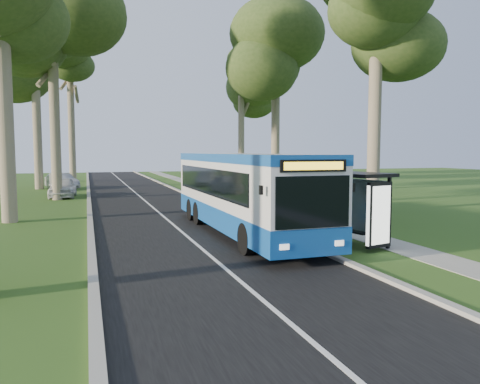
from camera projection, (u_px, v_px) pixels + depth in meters
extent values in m
plane|color=#2D4E18|center=(291.00, 240.00, 17.18)|extent=(120.00, 120.00, 0.00)
cube|color=black|center=(157.00, 211.00, 25.56)|extent=(7.00, 100.00, 0.02)
cube|color=#9E9B93|center=(218.00, 207.00, 26.64)|extent=(0.25, 100.00, 0.12)
cube|color=#9E9B93|center=(90.00, 212.00, 24.47)|extent=(0.25, 100.00, 0.12)
cube|color=white|center=(157.00, 211.00, 25.56)|extent=(0.12, 100.00, 0.00)
cube|color=gray|center=(267.00, 206.00, 27.58)|extent=(1.50, 100.00, 0.02)
cube|color=silver|center=(242.00, 190.00, 18.35)|extent=(2.56, 11.88, 2.82)
cube|color=#10499B|center=(242.00, 215.00, 18.43)|extent=(2.59, 11.91, 0.79)
cube|color=#10499B|center=(242.00, 158.00, 18.24)|extent=(2.59, 11.91, 0.32)
cube|color=black|center=(312.00, 202.00, 12.70)|extent=(2.22, 0.07, 1.43)
cube|color=yellow|center=(313.00, 166.00, 12.58)|extent=(1.78, 0.03, 0.22)
cube|color=black|center=(310.00, 252.00, 12.89)|extent=(2.37, 0.14, 0.30)
cylinder|color=black|center=(246.00, 239.00, 14.65)|extent=(0.28, 1.03, 1.03)
cylinder|color=black|center=(310.00, 235.00, 15.34)|extent=(0.28, 1.03, 1.03)
cylinder|color=black|center=(195.00, 211.00, 21.38)|extent=(0.28, 1.03, 1.03)
cylinder|color=black|center=(242.00, 209.00, 22.07)|extent=(0.28, 1.03, 1.03)
cylinder|color=gray|center=(297.00, 199.00, 19.16)|extent=(0.08, 0.08, 2.64)
cube|color=#0D4E96|center=(297.00, 175.00, 19.08)|extent=(0.18, 0.36, 0.66)
cylinder|color=yellow|center=(296.00, 172.00, 19.05)|extent=(0.11, 0.22, 0.23)
cube|color=white|center=(297.00, 193.00, 19.14)|extent=(0.17, 0.31, 0.42)
cube|color=black|center=(385.00, 214.00, 15.25)|extent=(0.12, 0.12, 2.42)
cube|color=black|center=(345.00, 206.00, 17.59)|extent=(0.12, 0.12, 2.42)
cube|color=black|center=(349.00, 174.00, 16.12)|extent=(2.28, 3.25, 0.12)
cube|color=silver|center=(365.00, 207.00, 16.43)|extent=(0.65, 2.40, 1.93)
cube|color=black|center=(371.00, 215.00, 14.95)|extent=(1.02, 0.40, 2.13)
cube|color=white|center=(372.00, 216.00, 14.87)|extent=(0.80, 0.22, 1.88)
cube|color=black|center=(351.00, 231.00, 16.66)|extent=(0.79, 1.78, 0.06)
cylinder|color=black|center=(272.00, 209.00, 22.84)|extent=(0.47, 0.47, 0.85)
cylinder|color=black|center=(272.00, 200.00, 22.80)|extent=(0.51, 0.51, 0.05)
imported|color=silver|center=(63.00, 187.00, 33.09)|extent=(1.90, 4.28, 1.43)
imported|color=#95979C|center=(62.00, 181.00, 40.05)|extent=(3.07, 4.38, 1.37)
cylinder|color=#7A6B56|center=(5.00, 95.00, 20.99)|extent=(0.69, 0.69, 11.51)
cylinder|color=#7A6B56|center=(55.00, 120.00, 30.96)|extent=(0.66, 0.66, 10.59)
ellipsoid|color=#30481C|center=(52.00, 34.00, 30.48)|extent=(5.20, 5.20, 7.26)
cylinder|color=#7A6B56|center=(37.00, 118.00, 39.74)|extent=(0.71, 0.71, 12.14)
ellipsoid|color=#30481C|center=(34.00, 41.00, 39.18)|extent=(5.20, 5.20, 8.33)
cylinder|color=#7A6B56|center=(72.00, 126.00, 49.99)|extent=(0.70, 0.70, 11.85)
ellipsoid|color=#30481C|center=(70.00, 67.00, 49.45)|extent=(5.20, 5.20, 8.13)
cylinder|color=#7A6B56|center=(375.00, 107.00, 24.70)|extent=(0.68, 0.68, 11.19)
cylinder|color=#7A6B56|center=(275.00, 128.00, 35.89)|extent=(0.65, 0.65, 10.12)
ellipsoid|color=#30481C|center=(276.00, 57.00, 35.42)|extent=(5.20, 5.20, 6.94)
cylinder|color=#7A6B56|center=(241.00, 136.00, 47.65)|extent=(0.63, 0.63, 9.55)
ellipsoid|color=#30481C|center=(241.00, 86.00, 47.21)|extent=(5.20, 5.20, 6.55)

